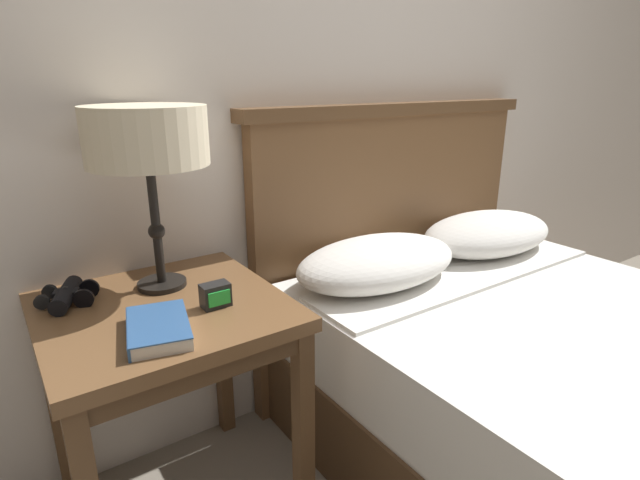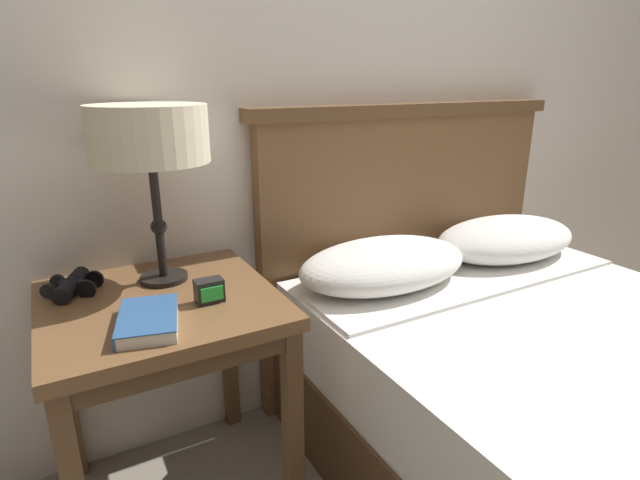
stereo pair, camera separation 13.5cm
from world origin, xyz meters
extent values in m
cube|color=silver|center=(0.00, 0.98, 1.30)|extent=(8.00, 0.06, 2.60)
cube|color=brown|center=(-0.63, 0.67, 0.63)|extent=(0.58, 0.58, 0.04)
cube|color=brown|center=(-0.63, 0.67, 0.59)|extent=(0.55, 0.55, 0.05)
cube|color=brown|center=(-0.37, 0.41, 0.31)|extent=(0.04, 0.04, 0.62)
cube|color=brown|center=(-0.88, 0.92, 0.31)|extent=(0.04, 0.04, 0.62)
cube|color=brown|center=(-0.37, 0.92, 0.31)|extent=(0.04, 0.04, 0.62)
cube|color=#4E3520|center=(0.37, -0.03, 0.15)|extent=(1.19, 1.82, 0.30)
cube|color=white|center=(0.37, -0.03, 0.42)|extent=(1.17, 1.79, 0.24)
cube|color=white|center=(0.37, 0.56, 0.54)|extent=(1.14, 0.28, 0.01)
cube|color=brown|center=(0.37, 0.91, 0.53)|extent=(1.25, 0.06, 1.06)
cube|color=brown|center=(0.37, 0.91, 1.08)|extent=(1.31, 0.10, 0.04)
ellipsoid|color=white|center=(0.09, 0.67, 0.61)|extent=(0.60, 0.36, 0.15)
ellipsoid|color=white|center=(0.65, 0.67, 0.61)|extent=(0.60, 0.36, 0.15)
cylinder|color=black|center=(-0.59, 0.78, 0.66)|extent=(0.13, 0.13, 0.01)
cylinder|color=black|center=(-0.59, 0.78, 0.82)|extent=(0.02, 0.02, 0.32)
sphere|color=black|center=(-0.59, 0.78, 0.81)|extent=(0.04, 0.04, 0.04)
cylinder|color=beige|center=(-0.59, 0.78, 1.06)|extent=(0.30, 0.30, 0.15)
cube|color=silver|center=(-0.68, 0.52, 0.67)|extent=(0.17, 0.22, 0.03)
cube|color=#2D568E|center=(-0.68, 0.52, 0.68)|extent=(0.17, 0.23, 0.00)
cube|color=#2D568E|center=(-0.74, 0.53, 0.67)|extent=(0.05, 0.20, 0.03)
cylinder|color=black|center=(-0.84, 0.78, 0.67)|extent=(0.08, 0.10, 0.04)
cylinder|color=black|center=(-0.79, 0.76, 0.67)|extent=(0.05, 0.03, 0.05)
cylinder|color=black|center=(-0.88, 0.80, 0.67)|extent=(0.04, 0.02, 0.04)
cylinder|color=black|center=(-0.81, 0.84, 0.67)|extent=(0.08, 0.10, 0.04)
cylinder|color=black|center=(-0.77, 0.82, 0.67)|extent=(0.05, 0.03, 0.05)
cylinder|color=black|center=(-0.85, 0.86, 0.67)|extent=(0.04, 0.02, 0.04)
cube|color=black|center=(-0.82, 0.81, 0.68)|extent=(0.07, 0.06, 0.01)
cylinder|color=black|center=(-0.82, 0.81, 0.69)|extent=(0.02, 0.02, 0.02)
cube|color=black|center=(-0.52, 0.58, 0.68)|extent=(0.07, 0.04, 0.06)
cube|color=green|center=(-0.52, 0.56, 0.68)|extent=(0.06, 0.00, 0.04)
camera|label=1|loc=(-0.95, -0.50, 1.19)|focal=28.00mm
camera|label=2|loc=(-0.84, -0.57, 1.19)|focal=28.00mm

